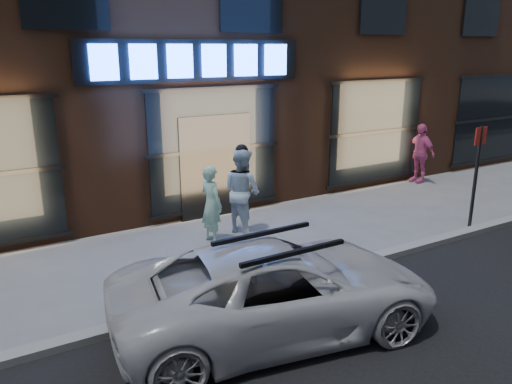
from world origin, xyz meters
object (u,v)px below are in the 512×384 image
Objects in this scene: white_suv at (277,289)px; sign_post at (477,169)px; passerby at (420,153)px; man_bowtie at (211,204)px; man_cap at (242,191)px.

white_suv is 5.98m from sign_post.
sign_post is at bearing -34.83° from passerby.
man_bowtie is at bearing -83.00° from passerby.
sign_post is at bearing -134.90° from man_cap.
white_suv is (-8.04, -4.73, -0.23)m from passerby.
man_cap is (0.82, 0.20, 0.12)m from man_bowtie.
passerby is 9.33m from white_suv.
man_bowtie is 7.47m from passerby.
sign_post reaches higher than man_bowtie.
man_bowtie is 0.85m from man_cap.
sign_post is (5.14, -2.30, 0.59)m from man_bowtie.
white_suv is (-0.67, -3.51, -0.17)m from man_bowtie.
white_suv is at bearing -171.41° from sign_post.
man_bowtie is 5.66m from sign_post.
passerby is at bearing -90.63° from man_bowtie.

